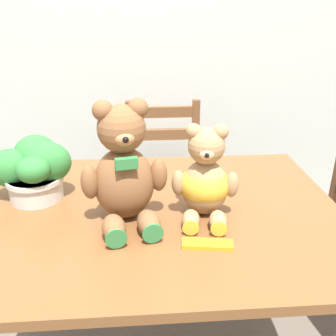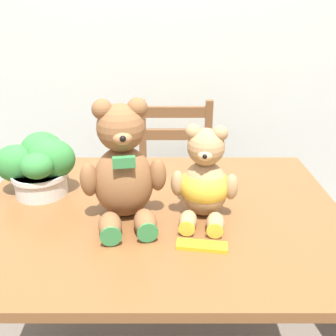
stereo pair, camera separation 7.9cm
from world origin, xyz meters
name	(u,v)px [view 2 (the right image)]	position (x,y,z in m)	size (l,w,h in m)	color
wall_back	(164,21)	(0.00, 1.69, 1.30)	(8.00, 0.04, 2.60)	silver
dining_table	(159,238)	(0.00, 0.45, 0.66)	(1.20, 0.90, 0.78)	brown
wooden_chair_behind	(176,185)	(0.07, 1.27, 0.46)	(0.42, 0.44, 0.90)	brown
teddy_bear_left	(124,169)	(-0.10, 0.41, 0.94)	(0.26, 0.28, 0.37)	brown
teddy_bear_right	(205,181)	(0.14, 0.41, 0.90)	(0.21, 0.23, 0.30)	tan
potted_plant	(40,164)	(-0.42, 0.57, 0.89)	(0.28, 0.23, 0.21)	beige
chocolate_bar	(203,246)	(0.13, 0.24, 0.78)	(0.14, 0.04, 0.01)	gold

